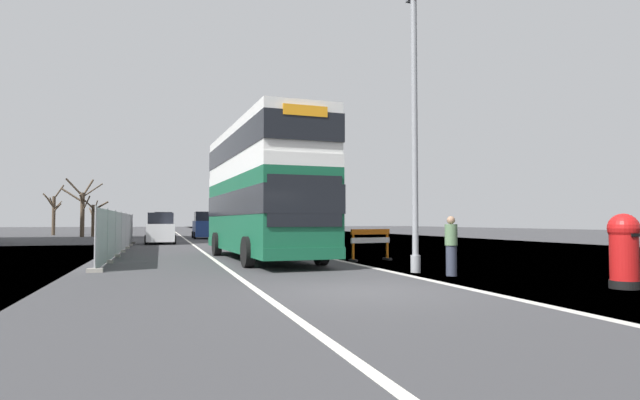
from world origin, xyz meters
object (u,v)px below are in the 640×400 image
object	(u,v)px
car_oncoming_near	(161,229)
pedestrian_at_kerb	(451,246)
double_decker_bus	(262,190)
lamppost_foreground	(415,139)
car_receding_far	(163,225)
red_pillar_postbox	(624,247)
car_receding_mid	(205,226)
roadworks_barrier	(370,241)

from	to	relation	value
car_oncoming_near	pedestrian_at_kerb	size ratio (longest dim) A/B	2.83
double_decker_bus	car_oncoming_near	bearing A→B (deg)	102.99
pedestrian_at_kerb	lamppost_foreground	bearing A→B (deg)	113.15
lamppost_foreground	car_receding_far	xyz separation A→B (m)	(-6.84, 38.88, -2.81)
lamppost_foreground	car_receding_far	bearing A→B (deg)	99.98
red_pillar_postbox	car_oncoming_near	size ratio (longest dim) A/B	0.36
lamppost_foreground	car_receding_far	distance (m)	39.57
red_pillar_postbox	car_receding_mid	world-z (taller)	car_receding_mid
double_decker_bus	roadworks_barrier	xyz separation A→B (m)	(3.82, -1.80, -1.96)
car_receding_mid	car_receding_far	world-z (taller)	car_receding_far
car_receding_mid	lamppost_foreground	bearing A→B (deg)	-83.98
car_oncoming_near	car_receding_mid	bearing A→B (deg)	69.55
double_decker_bus	pedestrian_at_kerb	xyz separation A→B (m)	(3.81, -7.52, -1.91)
lamppost_foreground	double_decker_bus	bearing A→B (deg)	117.51
lamppost_foreground	red_pillar_postbox	bearing A→B (deg)	-59.41
roadworks_barrier	car_oncoming_near	bearing A→B (deg)	112.75
car_receding_mid	car_receding_far	bearing A→B (deg)	118.06
red_pillar_postbox	car_receding_mid	size ratio (longest dim) A/B	0.37
lamppost_foreground	car_receding_far	size ratio (longest dim) A/B	1.86
car_receding_far	pedestrian_at_kerb	world-z (taller)	car_receding_far
red_pillar_postbox	car_receding_far	bearing A→B (deg)	102.40
double_decker_bus	car_receding_far	size ratio (longest dim) A/B	2.45
red_pillar_postbox	roadworks_barrier	bearing A→B (deg)	103.59
car_oncoming_near	car_receding_mid	world-z (taller)	car_receding_mid
car_oncoming_near	pedestrian_at_kerb	distance (m)	24.97
double_decker_bus	pedestrian_at_kerb	distance (m)	8.65
double_decker_bus	red_pillar_postbox	distance (m)	12.67
double_decker_bus	lamppost_foreground	distance (m)	7.29
double_decker_bus	car_oncoming_near	size ratio (longest dim) A/B	2.37
car_receding_far	pedestrian_at_kerb	distance (m)	40.68
lamppost_foreground	car_oncoming_near	world-z (taller)	lamppost_foreground
car_receding_mid	car_receding_far	size ratio (longest dim) A/B	1.01
car_receding_mid	car_receding_far	xyz separation A→B (m)	(-3.42, 6.41, 0.02)
red_pillar_postbox	car_oncoming_near	xyz separation A→B (m)	(-9.80, 27.26, 0.05)
double_decker_bus	car_receding_mid	bearing A→B (deg)	90.21
red_pillar_postbox	car_receding_far	xyz separation A→B (m)	(-9.56, 43.48, 0.19)
lamppost_foreground	car_oncoming_near	bearing A→B (deg)	107.35
lamppost_foreground	car_receding_mid	xyz separation A→B (m)	(-3.42, 32.47, -2.83)
double_decker_bus	lamppost_foreground	world-z (taller)	lamppost_foreground
red_pillar_postbox	car_oncoming_near	bearing A→B (deg)	109.77
lamppost_foreground	pedestrian_at_kerb	xyz separation A→B (m)	(0.49, -1.14, -3.09)
double_decker_bus	car_receding_far	distance (m)	32.72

